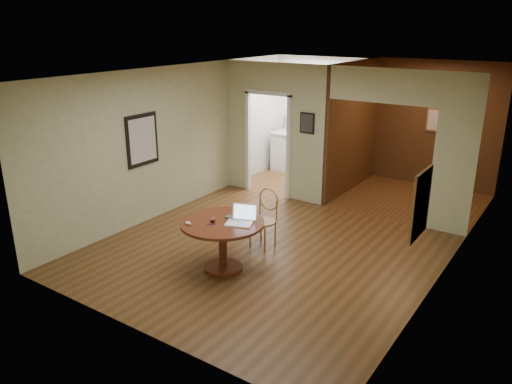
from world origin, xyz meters
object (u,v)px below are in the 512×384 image
Objects in this scene: open_laptop at (242,218)px; chair at (265,215)px; closed_laptop at (233,219)px; dining_table at (223,234)px.

chair is at bearing 81.68° from open_laptop.
open_laptop reaches higher than closed_laptop.
closed_laptop is (-0.15, 0.00, -0.05)m from open_laptop.
dining_table is at bearing -174.50° from open_laptop.
chair reaches higher than dining_table.
closed_laptop is at bearing 52.16° from dining_table.
dining_table is at bearing -90.10° from chair.
chair reaches higher than closed_laptop.
closed_laptop is at bearing -84.34° from chair.
open_laptop is 0.16m from closed_laptop.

